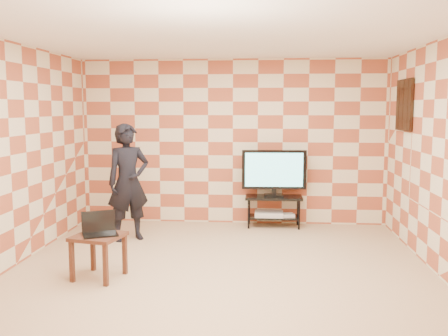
% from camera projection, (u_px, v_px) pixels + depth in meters
% --- Properties ---
extents(floor, '(5.00, 5.00, 0.00)m').
position_uv_depth(floor, '(220.00, 271.00, 5.89)').
color(floor, tan).
rests_on(floor, ground).
extents(wall_back, '(5.00, 0.02, 2.70)m').
position_uv_depth(wall_back, '(233.00, 142.00, 8.20)').
color(wall_back, beige).
rests_on(wall_back, ground).
extents(wall_front, '(5.00, 0.02, 2.70)m').
position_uv_depth(wall_front, '(188.00, 195.00, 3.25)').
color(wall_front, beige).
rests_on(wall_front, ground).
extents(wall_left, '(0.02, 5.00, 2.70)m').
position_uv_depth(wall_left, '(10.00, 155.00, 5.91)').
color(wall_left, beige).
rests_on(wall_left, ground).
extents(wall_right, '(0.02, 5.00, 2.70)m').
position_uv_depth(wall_right, '(444.00, 159.00, 5.53)').
color(wall_right, beige).
rests_on(wall_right, ground).
extents(ceiling, '(5.00, 5.00, 0.02)m').
position_uv_depth(ceiling, '(220.00, 37.00, 5.56)').
color(ceiling, white).
rests_on(ceiling, wall_back).
extents(wall_art, '(0.04, 0.72, 0.72)m').
position_uv_depth(wall_art, '(404.00, 105.00, 7.00)').
color(wall_art, black).
rests_on(wall_art, wall_right).
extents(tv_stand, '(0.90, 0.41, 0.50)m').
position_uv_depth(tv_stand, '(274.00, 205.00, 8.02)').
color(tv_stand, black).
rests_on(tv_stand, floor).
extents(tv, '(1.03, 0.21, 0.74)m').
position_uv_depth(tv, '(274.00, 171.00, 7.95)').
color(tv, black).
rests_on(tv, tv_stand).
extents(dvd_player, '(0.46, 0.33, 0.08)m').
position_uv_depth(dvd_player, '(269.00, 214.00, 8.04)').
color(dvd_player, silver).
rests_on(dvd_player, tv_stand).
extents(game_console, '(0.27, 0.22, 0.05)m').
position_uv_depth(game_console, '(287.00, 215.00, 7.99)').
color(game_console, silver).
rests_on(game_console, tv_stand).
extents(side_table, '(0.60, 0.60, 0.50)m').
position_uv_depth(side_table, '(99.00, 242.00, 5.59)').
color(side_table, '#381D11').
rests_on(side_table, floor).
extents(laptop, '(0.46, 0.42, 0.25)m').
position_uv_depth(laptop, '(99.00, 230.00, 5.59)').
color(laptop, black).
rests_on(laptop, side_table).
extents(person, '(0.74, 0.68, 1.69)m').
position_uv_depth(person, '(128.00, 182.00, 7.18)').
color(person, black).
rests_on(person, floor).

